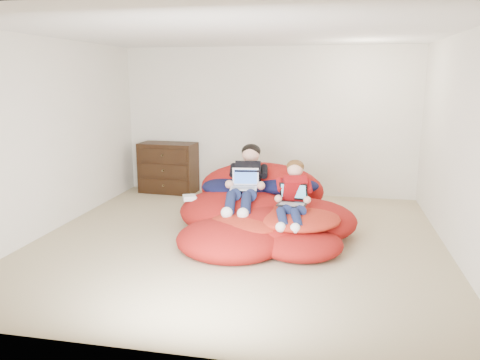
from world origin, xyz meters
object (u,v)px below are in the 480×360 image
Objects in this scene: younger_boy at (293,193)px; laptop_black at (293,198)px; laptop_white at (245,183)px; dresser at (168,168)px; older_boy at (246,178)px; beanbag_pile at (262,213)px.

younger_boy is 2.66× the size of laptop_black.
laptop_white is 1.01× the size of laptop_black.
dresser is 0.77× the size of older_boy.
laptop_black is (0.66, -0.36, -0.08)m from laptop_white.
beanbag_pile is 6.63× the size of laptop_white.
dresser reaches higher than laptop_white.
younger_boy is at bearing -41.90° from dresser.
dresser is 2.70m from beanbag_pile.
older_boy is at bearing 143.75° from laptop_black.
younger_boy is 0.07m from laptop_black.
dresser is 0.41× the size of beanbag_pile.
dresser reaches higher than beanbag_pile.
dresser is 2.51m from laptop_white.
laptop_black is at bearing -36.25° from older_boy.
older_boy is 0.83m from laptop_black.
dresser is at bearing 136.67° from beanbag_pile.
laptop_black is at bearing -42.42° from dresser.
younger_boy is at bearing -34.34° from beanbag_pile.
younger_boy is 2.65× the size of laptop_white.
older_boy reaches higher than laptop_white.
older_boy is 0.80m from younger_boy.
older_boy reaches higher than laptop_black.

